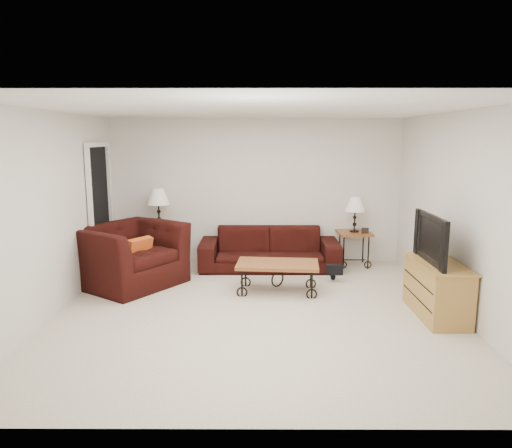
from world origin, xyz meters
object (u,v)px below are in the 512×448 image
(side_table_left, at_px, (160,247))
(coffee_table, at_px, (277,277))
(sofa, at_px, (269,249))
(armchair, at_px, (130,255))
(television, at_px, (439,239))
(backpack, at_px, (333,265))
(lamp_left, at_px, (159,208))
(side_table_right, at_px, (354,249))
(tv_stand, at_px, (437,289))
(lamp_right, at_px, (355,215))

(side_table_left, distance_m, coffee_table, 2.43)
(sofa, relative_size, armchair, 1.66)
(coffee_table, xyz_separation_m, television, (1.90, -0.91, 0.76))
(backpack, bearing_deg, television, -43.50)
(sofa, distance_m, side_table_left, 1.88)
(lamp_left, bearing_deg, armchair, -101.35)
(lamp_left, bearing_deg, side_table_right, 0.00)
(side_table_right, distance_m, backpack, 0.98)
(side_table_left, bearing_deg, side_table_right, 0.00)
(lamp_left, distance_m, tv_stand, 4.58)
(side_table_right, relative_size, armchair, 0.43)
(lamp_left, xyz_separation_m, armchair, (-0.22, -1.10, -0.54))
(side_table_left, height_order, armchair, armchair)
(armchair, distance_m, tv_stand, 4.29)
(armchair, bearing_deg, lamp_right, -37.64)
(lamp_right, bearing_deg, armchair, -162.82)
(sofa, distance_m, lamp_right, 1.57)
(lamp_right, bearing_deg, side_table_right, 0.00)
(side_table_left, distance_m, television, 4.56)
(sofa, distance_m, coffee_table, 1.26)
(side_table_left, bearing_deg, backpack, -16.69)
(television, bearing_deg, side_table_left, -121.20)
(side_table_left, bearing_deg, lamp_left, 0.00)
(armchair, bearing_deg, television, -71.76)
(lamp_left, height_order, armchair, lamp_left)
(sofa, height_order, side_table_left, sofa)
(lamp_left, distance_m, television, 4.52)
(side_table_right, xyz_separation_m, tv_stand, (0.56, -2.34, 0.04))
(lamp_left, bearing_deg, lamp_right, 0.00)
(side_table_right, xyz_separation_m, armchair, (-3.54, -1.10, 0.16))
(side_table_left, relative_size, lamp_left, 1.00)
(armchair, bearing_deg, side_table_right, -37.64)
(coffee_table, bearing_deg, sofa, 94.05)
(sofa, relative_size, coffee_table, 2.02)
(lamp_right, xyz_separation_m, tv_stand, (0.56, -2.34, -0.55))
(lamp_right, xyz_separation_m, armchair, (-3.54, -1.10, -0.44))
(side_table_right, height_order, armchair, armchair)
(armchair, distance_m, television, 4.30)
(backpack, bearing_deg, side_table_right, 72.80)
(lamp_left, relative_size, tv_stand, 0.58)
(coffee_table, relative_size, tv_stand, 1.01)
(sofa, height_order, television, television)
(side_table_right, relative_size, television, 0.58)
(side_table_left, xyz_separation_m, tv_stand, (3.89, -2.34, 0.01))
(tv_stand, relative_size, backpack, 2.30)
(sofa, relative_size, lamp_right, 3.89)
(sofa, xyz_separation_m, television, (1.99, -2.16, 0.64))
(television, bearing_deg, coffee_table, -115.44)
(side_table_left, xyz_separation_m, side_table_right, (3.32, 0.00, -0.04))
(coffee_table, bearing_deg, side_table_left, 143.81)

